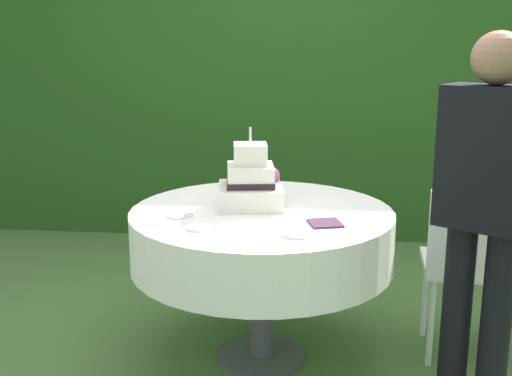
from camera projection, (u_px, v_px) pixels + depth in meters
name	position (u px, v px, depth m)	size (l,w,h in m)	color
ground_plane	(261.00, 357.00, 3.20)	(20.00, 20.00, 0.00)	#476B33
foliage_hedge	(287.00, 57.00, 5.02)	(5.61, 0.59, 2.82)	#234C19
cake_table	(262.00, 237.00, 3.05)	(1.26, 1.26, 0.77)	#4C4C51
wedding_cake	(251.00, 183.00, 3.07)	(0.35, 0.35, 0.39)	silver
serving_plate_near	(180.00, 215.00, 2.91)	(0.12, 0.12, 0.01)	white
serving_plate_far	(199.00, 228.00, 2.72)	(0.11, 0.11, 0.01)	white
serving_plate_left	(297.00, 234.00, 2.64)	(0.13, 0.13, 0.01)	white
napkin_stack	(325.00, 223.00, 2.79)	(0.14, 0.14, 0.01)	#4C2D47
garden_chair	(468.00, 257.00, 3.04)	(0.43, 0.43, 0.89)	white
standing_person	(485.00, 208.00, 2.46)	(0.41, 0.36, 1.60)	black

